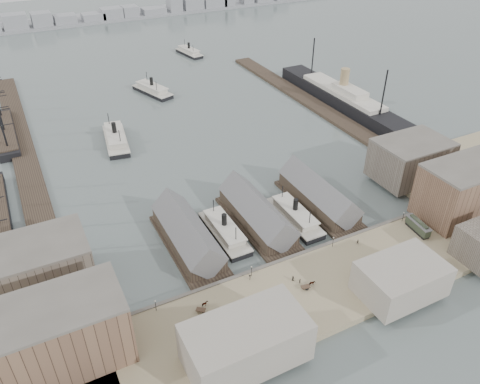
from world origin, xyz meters
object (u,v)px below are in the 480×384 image
ferry_docked_west (224,231)px  tram (418,227)px  horse_cart_right (377,259)px  horse_cart_center (310,285)px  ocean_steamer (342,97)px  horse_cart_left (204,305)px

ferry_docked_west → tram: (58.55, -29.59, 1.65)m
ferry_docked_west → horse_cart_right: bearing=-44.1°
horse_cart_center → ocean_steamer: bearing=-32.1°
horse_cart_center → horse_cart_right: horse_cart_right is taller
tram → horse_cart_center: (-47.37, -5.25, -1.13)m
horse_cart_center → tram: bearing=-74.7°
horse_cart_left → horse_cart_center: bearing=-62.9°
horse_cart_center → horse_cart_right: size_ratio=1.08×
ferry_docked_west → horse_cart_left: ferry_docked_west is taller
tram → horse_cart_left: bearing=-175.2°
horse_cart_center → horse_cart_right: 24.99m
ocean_steamer → ferry_docked_west: bearing=-145.3°
ocean_steamer → horse_cart_left: bearing=-141.0°
horse_cart_center → ferry_docked_west: bearing=26.8°
ferry_docked_west → horse_cart_center: (11.18, -34.84, 0.52)m
horse_cart_right → ocean_steamer: bearing=-31.6°
horse_cart_left → horse_cart_center: horse_cart_left is taller
horse_cart_left → horse_cart_right: size_ratio=0.99×
horse_cart_right → tram: bearing=-75.3°
tram → horse_cart_left: 78.27m
ferry_docked_west → horse_cart_left: size_ratio=6.00×
ferry_docked_west → tram: 65.62m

